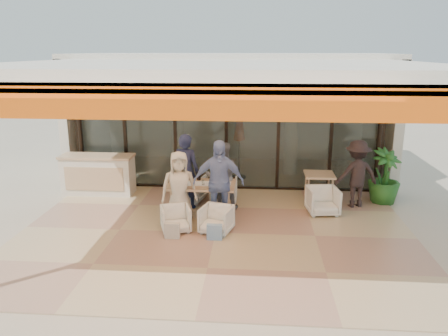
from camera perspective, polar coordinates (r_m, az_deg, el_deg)
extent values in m
plane|color=#C6B293|center=(9.00, -1.09, -8.58)|extent=(70.00, 70.00, 0.00)
cube|color=tan|center=(9.00, -1.09, -8.55)|extent=(8.00, 6.00, 0.01)
cube|color=silver|center=(8.24, -1.20, 12.91)|extent=(8.00, 6.00, 0.20)
cube|color=#FF5E0D|center=(5.35, -4.28, 8.65)|extent=(8.00, 0.12, 0.45)
cube|color=orange|center=(6.02, -3.31, 10.53)|extent=(8.00, 1.50, 0.06)
cylinder|color=black|center=(12.20, -18.30, 4.85)|extent=(0.12, 0.12, 3.20)
cylinder|color=black|center=(11.67, 19.68, 4.30)|extent=(0.12, 0.12, 3.20)
cube|color=#9EADA3|center=(11.41, 0.31, 4.95)|extent=(8.00, 0.03, 3.20)
cube|color=black|center=(11.78, 0.30, -2.54)|extent=(8.00, 0.10, 0.08)
cube|color=black|center=(11.24, 0.32, 12.80)|extent=(8.00, 0.10, 0.08)
cube|color=black|center=(12.35, -18.61, 4.95)|extent=(0.08, 0.10, 3.20)
cube|color=black|center=(11.91, -12.81, 5.00)|extent=(0.08, 0.10, 3.20)
cube|color=black|center=(11.58, -6.39, 5.01)|extent=(0.08, 0.10, 3.20)
cube|color=black|center=(11.41, 0.31, 4.95)|extent=(0.08, 0.10, 3.20)
cube|color=black|center=(11.39, 7.12, 4.82)|extent=(0.08, 0.10, 3.20)
cube|color=black|center=(11.54, 13.86, 4.62)|extent=(0.08, 0.10, 3.20)
cube|color=black|center=(11.82, 20.10, 4.38)|extent=(0.08, 0.10, 3.20)
cube|color=silver|center=(14.85, 1.29, 7.72)|extent=(9.00, 0.25, 3.40)
cube|color=silver|center=(14.09, -17.43, 6.63)|extent=(0.25, 3.50, 3.40)
cube|color=silver|center=(13.58, 19.85, 6.13)|extent=(0.25, 3.50, 3.40)
cube|color=silver|center=(12.97, 0.90, 14.18)|extent=(9.00, 3.50, 0.25)
cube|color=tan|center=(13.47, 0.84, -0.40)|extent=(8.00, 3.50, 0.02)
cylinder|color=silver|center=(13.19, -6.17, 5.82)|extent=(0.40, 0.40, 3.00)
cylinder|color=silver|center=(13.01, 8.79, 5.60)|extent=(0.40, 0.40, 3.00)
cylinder|color=black|center=(12.57, -4.87, 12.27)|extent=(0.03, 0.03, 0.70)
cube|color=black|center=(12.60, -4.82, 10.23)|extent=(0.30, 0.30, 0.40)
sphere|color=#FFBF72|center=(12.60, -4.82, 10.23)|extent=(0.18, 0.18, 0.18)
cylinder|color=black|center=(12.50, 11.54, 12.01)|extent=(0.03, 0.03, 0.70)
cube|color=black|center=(12.53, 11.43, 9.96)|extent=(0.30, 0.30, 0.40)
sphere|color=#FFBF72|center=(12.53, 11.43, 9.96)|extent=(0.18, 0.18, 0.18)
cylinder|color=black|center=(12.72, 1.97, -1.16)|extent=(0.40, 0.40, 0.05)
cylinder|color=black|center=(12.48, 2.01, 3.25)|extent=(0.04, 0.04, 2.10)
cone|color=#FC4515|center=(12.36, 2.04, 6.20)|extent=(0.32, 0.32, 1.10)
cube|color=silver|center=(11.68, -16.11, -0.95)|extent=(1.80, 0.60, 1.00)
cube|color=tan|center=(11.56, -16.29, 1.48)|extent=(1.85, 0.65, 0.06)
cube|color=tan|center=(11.40, -16.64, -1.38)|extent=(1.50, 0.02, 0.60)
cube|color=tan|center=(9.74, -2.95, -2.20)|extent=(1.50, 0.90, 0.05)
cube|color=white|center=(9.73, -2.96, -2.06)|extent=(1.30, 0.35, 0.01)
cylinder|color=tan|center=(9.65, -6.83, -4.77)|extent=(0.06, 0.06, 0.70)
cylinder|color=tan|center=(9.50, 0.56, -5.00)|extent=(0.06, 0.06, 0.70)
cylinder|color=tan|center=(10.25, -6.15, -3.56)|extent=(0.06, 0.06, 0.70)
cylinder|color=tan|center=(10.10, 0.80, -3.75)|extent=(0.06, 0.06, 0.70)
cylinder|color=white|center=(9.64, -5.73, -1.92)|extent=(0.06, 0.06, 0.11)
cylinder|color=white|center=(9.94, -4.25, -1.36)|extent=(0.06, 0.06, 0.11)
cylinder|color=white|center=(9.61, -2.74, -1.90)|extent=(0.06, 0.06, 0.11)
cylinder|color=white|center=(9.85, -1.10, -1.46)|extent=(0.06, 0.06, 0.11)
cylinder|color=white|center=(9.47, -0.11, -2.14)|extent=(0.06, 0.06, 0.11)
cylinder|color=#983F16|center=(9.93, -6.00, -1.26)|extent=(0.07, 0.07, 0.16)
cylinder|color=black|center=(9.98, -3.33, -1.11)|extent=(0.09, 0.09, 0.17)
cylinder|color=black|center=(9.96, -3.34, -0.58)|extent=(0.10, 0.10, 0.01)
cylinder|color=white|center=(9.51, -5.88, -2.47)|extent=(0.22, 0.22, 0.01)
cylinder|color=white|center=(9.40, -0.46, -2.61)|extent=(0.22, 0.22, 0.01)
cylinder|color=white|center=(10.09, -5.26, -1.41)|extent=(0.22, 0.22, 0.01)
cylinder|color=white|center=(9.99, -0.16, -1.53)|extent=(0.22, 0.22, 0.01)
imported|color=white|center=(10.80, -4.50, -2.44)|extent=(0.84, 0.81, 0.73)
imported|color=white|center=(10.71, -0.05, -2.72)|extent=(0.66, 0.61, 0.67)
imported|color=white|center=(9.06, -6.34, -6.48)|extent=(0.71, 0.69, 0.59)
imported|color=white|center=(8.94, -1.01, -6.60)|extent=(0.73, 0.70, 0.62)
imported|color=#181B35|center=(10.17, -4.99, -0.45)|extent=(0.73, 0.56, 1.79)
imported|color=slate|center=(10.10, -0.27, -1.06)|extent=(0.86, 0.72, 1.60)
imported|color=beige|center=(9.36, -5.86, -2.55)|extent=(0.87, 0.67, 1.58)
imported|color=#6E81B7|center=(9.21, -0.73, -1.91)|extent=(1.12, 0.56, 1.84)
cube|color=silver|center=(8.74, -6.80, -8.21)|extent=(0.30, 0.10, 0.34)
cube|color=#99BFD8|center=(8.63, -1.25, -8.44)|extent=(0.30, 0.10, 0.34)
cube|color=tan|center=(10.76, 12.35, -0.85)|extent=(0.70, 0.70, 0.05)
cylinder|color=tan|center=(10.56, 10.93, -3.17)|extent=(0.05, 0.05, 0.70)
cylinder|color=tan|center=(10.64, 13.93, -3.21)|extent=(0.05, 0.05, 0.70)
cylinder|color=tan|center=(11.09, 10.62, -2.26)|extent=(0.05, 0.05, 0.70)
cylinder|color=tan|center=(11.17, 13.48, -2.31)|extent=(0.05, 0.05, 0.70)
imported|color=white|center=(10.16, 12.79, -4.04)|extent=(0.75, 0.71, 0.69)
imported|color=black|center=(10.68, 16.93, -0.78)|extent=(1.16, 0.82, 1.62)
imported|color=#1E5919|center=(11.22, 20.22, -1.04)|extent=(1.03, 1.03, 1.35)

